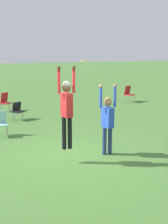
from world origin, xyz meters
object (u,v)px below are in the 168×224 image
camping_chair_2 (5,101)px  camping_chair_4 (17,110)px  person_jumping (67,105)px  person_defending (108,118)px  frisbee (84,61)px  camping_chair_1 (129,93)px  camping_chair_0 (0,121)px

camping_chair_2 → camping_chair_4: bearing=56.0°
person_jumping → person_defending: (1.32, 0.18, -0.50)m
person_jumping → camping_chair_2: person_jumping is taller
person_jumping → camping_chair_2: bearing=-3.9°
frisbee → camping_chair_4: size_ratio=0.31×
frisbee → camping_chair_4: (-0.95, 5.59, -2.32)m
camping_chair_1 → camping_chair_2: camping_chair_1 is taller
person_jumping → camping_chair_2: size_ratio=2.47×
frisbee → person_defending: bearing=-5.6°
person_defending → camping_chair_4: person_defending is taller
camping_chair_2 → camping_chair_4: 2.25m
person_defending → camping_chair_0: (-2.69, 3.28, -0.59)m
frisbee → camping_chair_1: bearing=52.7°
camping_chair_1 → camping_chair_2: bearing=-23.7°
person_jumping → camping_chair_1: person_jumping is taller
person_jumping → camping_chair_0: (-1.36, 3.46, -1.08)m
frisbee → camping_chair_2: 8.23m
person_defending → camping_chair_2: size_ratio=2.28×
camping_chair_0 → frisbee: bearing=123.5°
person_defending → camping_chair_2: (-1.88, 7.90, -0.59)m
camping_chair_4 → person_jumping: bearing=63.4°
frisbee → camping_chair_1: size_ratio=0.25×
person_defending → person_jumping: bearing=-90.0°
person_defending → camping_chair_0: size_ratio=2.32×
frisbee → camping_chair_1: 10.21m
camping_chair_0 → camping_chair_2: camping_chair_2 is taller
camping_chair_1 → person_defending: bearing=31.8°
person_defending → camping_chair_2: bearing=-174.5°
camping_chair_0 → camping_chair_1: bearing=-147.6°
frisbee → camping_chair_4: frisbee is taller
frisbee → camping_chair_0: 4.39m
camping_chair_2 → camping_chair_1: bearing=140.9°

